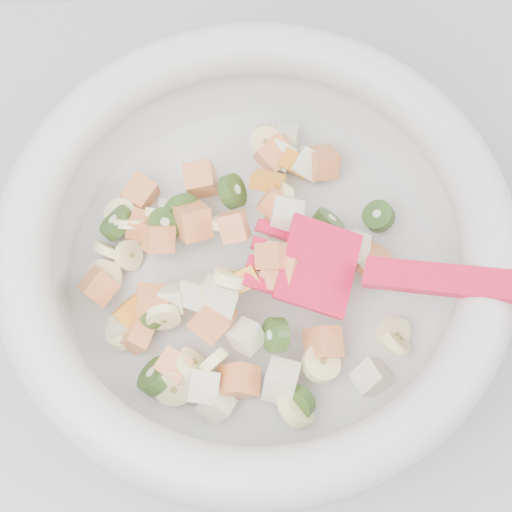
{
  "coord_description": "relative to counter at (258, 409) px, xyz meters",
  "views": [
    {
      "loc": [
        -0.01,
        1.24,
        1.46
      ],
      "look_at": [
        -0.0,
        1.45,
        0.95
      ],
      "focal_mm": 55.0,
      "sensor_mm": 36.0,
      "label": 1
    }
  ],
  "objects": [
    {
      "name": "counter",
      "position": [
        0.0,
        0.0,
        0.0
      ],
      "size": [
        2.0,
        0.6,
        0.9
      ],
      "primitive_type": "cube",
      "color": "#A4A3A9",
      "rests_on": "ground"
    },
    {
      "name": "mixing_bowl",
      "position": [
        -0.0,
        0.0,
        0.5
      ],
      "size": [
        0.44,
        0.35,
        0.13
      ],
      "color": "silver",
      "rests_on": "counter"
    }
  ]
}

